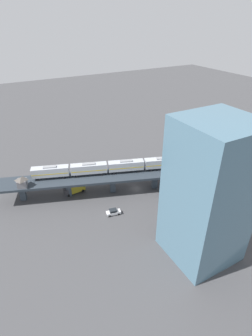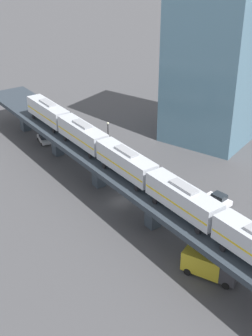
# 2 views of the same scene
# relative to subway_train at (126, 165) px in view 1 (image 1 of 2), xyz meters

# --- Properties ---
(ground_plane) EXTENTS (400.00, 400.00, 0.00)m
(ground_plane) POSITION_rel_subway_train_xyz_m (2.51, 2.88, -9.17)
(ground_plane) COLOR #424244
(elevated_viaduct) EXTENTS (38.73, 89.50, 6.63)m
(elevated_viaduct) POSITION_rel_subway_train_xyz_m (2.46, 2.74, -3.45)
(elevated_viaduct) COLOR #283039
(elevated_viaduct) RESTS_ON ground
(subway_train) EXTENTS (23.54, 59.73, 4.45)m
(subway_train) POSITION_rel_subway_train_xyz_m (0.00, 0.00, 0.00)
(subway_train) COLOR #ADB2BA
(subway_train) RESTS_ON elevated_viaduct
(signal_hut) EXTENTS (4.11, 4.11, 3.40)m
(signal_hut) POSITION_rel_subway_train_xyz_m (-7.70, -33.00, -0.74)
(signal_hut) COLOR slate
(signal_hut) RESTS_ON elevated_viaduct
(street_car_black) EXTENTS (3.34, 4.75, 1.89)m
(street_car_black) POSITION_rel_subway_train_xyz_m (11.85, 10.11, -8.23)
(street_car_black) COLOR black
(street_car_black) RESTS_ON ground
(street_car_silver) EXTENTS (3.78, 4.70, 1.89)m
(street_car_silver) POSITION_rel_subway_train_xyz_m (12.14, 29.29, -8.23)
(street_car_silver) COLOR #B7BABF
(street_car_silver) RESTS_ON ground
(street_car_white) EXTENTS (2.62, 4.66, 1.89)m
(street_car_white) POSITION_rel_subway_train_xyz_m (10.96, -10.47, -8.23)
(street_car_white) COLOR silver
(street_car_white) RESTS_ON ground
(delivery_truck) EXTENTS (2.82, 7.34, 3.20)m
(delivery_truck) POSITION_rel_subway_train_xyz_m (-5.80, -17.01, -7.41)
(delivery_truck) COLOR #333338
(delivery_truck) RESTS_ON ground
(street_lamp) EXTENTS (0.44, 0.44, 6.94)m
(street_lamp) POSITION_rel_subway_train_xyz_m (15.03, 14.81, -5.06)
(street_lamp) COLOR black
(street_lamp) RESTS_ON ground
(warehouse_building) EXTENTS (29.25, 12.34, 6.80)m
(warehouse_building) POSITION_rel_subway_train_xyz_m (-2.89, 68.85, -5.76)
(warehouse_building) COLOR beige
(warehouse_building) RESTS_ON ground
(office_tower) EXTENTS (16.00, 16.00, 36.00)m
(office_tower) POSITION_rel_subway_train_xyz_m (34.36, 2.79, 8.83)
(office_tower) COLOR slate
(office_tower) RESTS_ON ground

